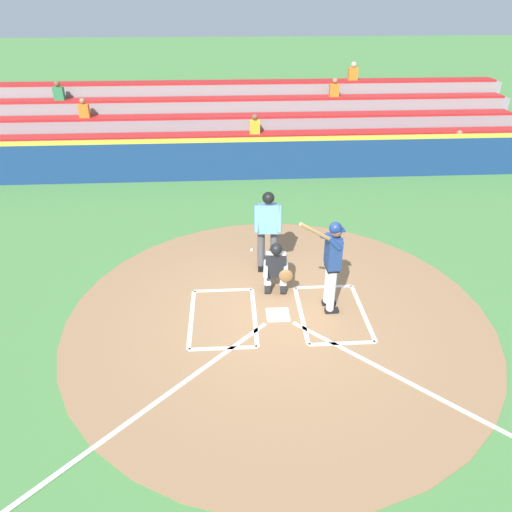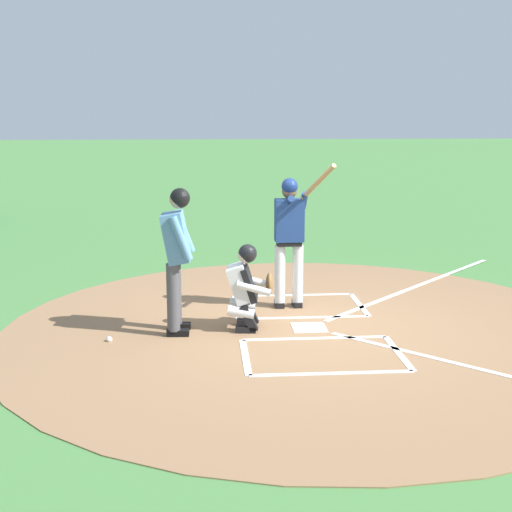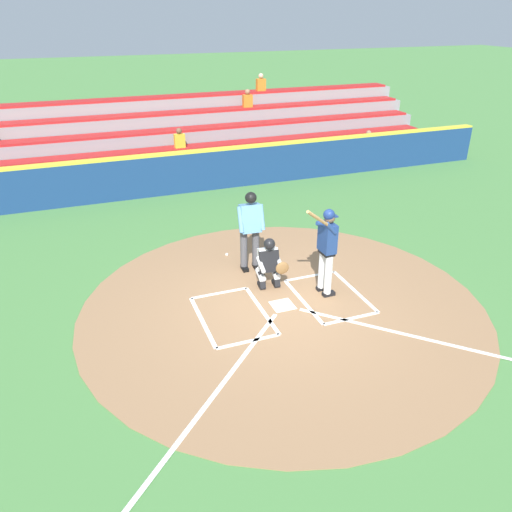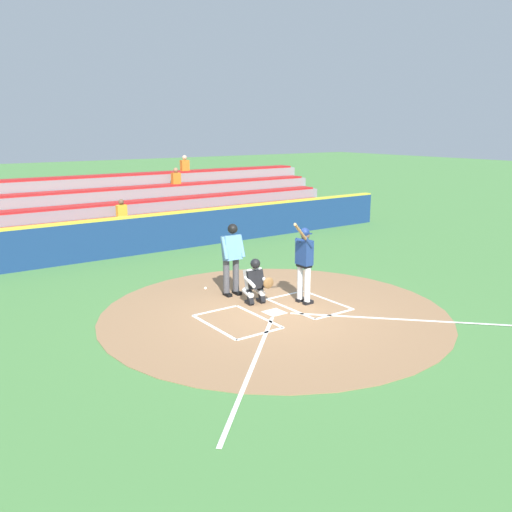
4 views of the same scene
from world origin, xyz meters
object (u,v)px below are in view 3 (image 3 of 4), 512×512
object	(u,v)px
catcher	(270,262)
baseball	(227,254)
plate_umpire	(250,226)
batter	(327,246)

from	to	relation	value
catcher	baseball	world-z (taller)	catcher
plate_umpire	catcher	bearing A→B (deg)	96.79
batter	catcher	bearing A→B (deg)	-35.58
catcher	plate_umpire	xyz separation A→B (m)	(0.10, -0.88, 0.49)
batter	plate_umpire	world-z (taller)	batter
batter	plate_umpire	bearing A→B (deg)	-55.95
batter	catcher	size ratio (longest dim) A/B	1.88
baseball	plate_umpire	bearing A→B (deg)	109.60
batter	baseball	size ratio (longest dim) A/B	28.76
plate_umpire	batter	bearing A→B (deg)	124.05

